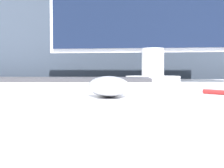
% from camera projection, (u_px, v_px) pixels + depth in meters
% --- Properties ---
extents(partition_panel, '(5.00, 0.03, 1.38)m').
position_uv_depth(partition_panel, '(151.00, 87.00, 1.39)').
color(partition_panel, '#333D4C').
rests_on(partition_panel, ground_plane).
extents(computer_mouse_near, '(0.09, 0.13, 0.03)m').
position_uv_depth(computer_mouse_near, '(109.00, 86.00, 0.49)').
color(computer_mouse_near, silver).
rests_on(computer_mouse_near, desk).
extents(keyboard, '(0.38, 0.16, 0.02)m').
position_uv_depth(keyboard, '(69.00, 83.00, 0.67)').
color(keyboard, white).
rests_on(keyboard, desk).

